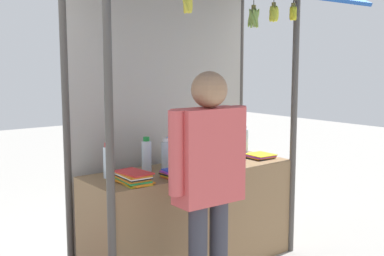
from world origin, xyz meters
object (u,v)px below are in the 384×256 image
water_bottle_far_right (147,155)px  water_bottle_back_left (168,152)px  water_bottle_far_left (244,142)px  banana_bunch_rightmost (274,14)px  magazine_stack_rear_center (181,174)px  vendor_person (209,172)px  magazine_stack_right (260,156)px  water_bottle_left (166,155)px  magazine_stack_center (133,178)px  banana_bunch_inner_right (188,4)px  banana_bunch_inner_left (254,18)px  magazine_stack_front_right (208,161)px  water_bottle_mid_left (233,148)px  water_bottle_back_right (108,161)px  banana_bunch_leftmost (293,13)px

water_bottle_far_right → water_bottle_back_left: size_ratio=1.19×
water_bottle_far_left → banana_bunch_rightmost: (-0.21, -0.55, 1.18)m
magazine_stack_rear_center → vendor_person: vendor_person is taller
magazine_stack_right → banana_bunch_rightmost: bearing=-123.0°
water_bottle_left → water_bottle_back_left: (0.12, 0.13, -0.01)m
magazine_stack_right → magazine_stack_rear_center: magazine_stack_rear_center is taller
water_bottle_back_left → magazine_stack_center: bearing=-147.2°
magazine_stack_right → banana_bunch_inner_right: bearing=-162.6°
water_bottle_far_right → magazine_stack_rear_center: 0.40m
water_bottle_far_right → water_bottle_far_left: bearing=0.5°
magazine_stack_right → banana_bunch_inner_left: size_ratio=0.82×
magazine_stack_front_right → banana_bunch_inner_left: size_ratio=0.86×
water_bottle_mid_left → water_bottle_back_right: bearing=177.3°
banana_bunch_leftmost → magazine_stack_center: bearing=170.3°
banana_bunch_inner_left → banana_bunch_leftmost: 0.48m
water_bottle_back_left → water_bottle_mid_left: bearing=-14.5°
water_bottle_far_right → water_bottle_back_right: 0.36m
water_bottle_mid_left → vendor_person: size_ratio=0.13×
water_bottle_far_left → magazine_stack_front_right: water_bottle_far_left is taller
water_bottle_far_right → magazine_stack_right: 1.18m
water_bottle_back_right → vendor_person: bearing=-69.1°
water_bottle_far_right → water_bottle_back_right: (-0.36, -0.01, -0.01)m
banana_bunch_leftmost → banana_bunch_inner_right: bearing=-179.9°
water_bottle_far_right → water_bottle_back_right: bearing=-179.2°
water_bottle_back_right → water_bottle_back_left: size_ratio=1.14×
banana_bunch_rightmost → magazine_stack_right: bearing=57.0°
banana_bunch_rightmost → vendor_person: size_ratio=0.15×
water_bottle_far_left → banana_bunch_leftmost: (0.03, -0.55, 1.20)m
banana_bunch_rightmost → banana_bunch_leftmost: (0.24, 0.00, 0.02)m
water_bottle_back_right → magazine_stack_right: size_ratio=1.08×
magazine_stack_center → water_bottle_back_left: bearing=32.8°
water_bottle_far_left → magazine_stack_center: bearing=-168.5°
water_bottle_far_right → banana_bunch_inner_right: size_ratio=1.18×
water_bottle_far_right → vendor_person: (-0.04, -0.86, 0.02)m
water_bottle_far_left → magazine_stack_rear_center: size_ratio=1.01×
magazine_stack_front_right → water_bottle_back_left: bearing=136.6°
water_bottle_left → vendor_person: (-0.21, -0.83, 0.03)m
water_bottle_far_left → water_bottle_left: size_ratio=1.09×
magazine_stack_center → water_bottle_back_right: bearing=102.9°
water_bottle_far_left → water_bottle_far_right: size_ratio=1.00×
water_bottle_mid_left → magazine_stack_front_right: water_bottle_mid_left is taller
water_bottle_back_left → magazine_stack_rear_center: (-0.21, -0.47, -0.08)m
banana_bunch_inner_left → banana_bunch_rightmost: size_ratio=1.23×
magazine_stack_right → magazine_stack_front_right: magazine_stack_front_right is taller
water_bottle_far_right → banana_bunch_inner_left: banana_bunch_inner_left is taller
water_bottle_far_right → water_bottle_mid_left: bearing=-4.1°
water_bottle_mid_left → magazine_stack_right: bearing=-25.0°
magazine_stack_rear_center → banana_bunch_leftmost: bearing=-8.4°
water_bottle_back_right → magazine_stack_front_right: bearing=-8.8°
water_bottle_back_right → water_bottle_back_left: bearing=8.9°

